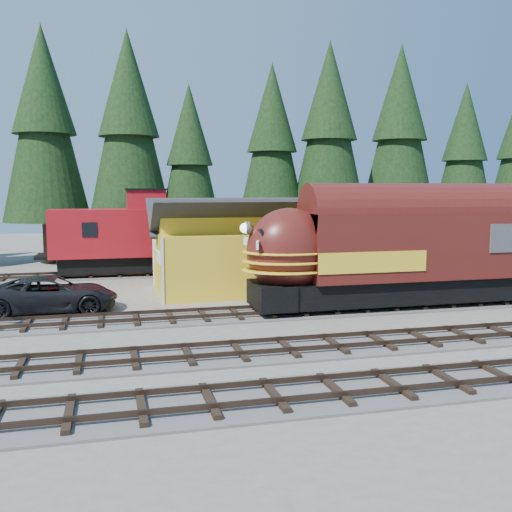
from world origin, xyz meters
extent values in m
plane|color=#6B665B|center=(0.00, 0.00, 0.00)|extent=(120.00, 120.00, 0.00)
cube|color=#4C4947|center=(10.00, 4.00, 0.04)|extent=(68.00, 3.20, 0.08)
cube|color=#38281E|center=(10.00, 3.28, 0.25)|extent=(68.00, 0.08, 0.16)
cube|color=#38281E|center=(10.00, 4.72, 0.25)|extent=(68.00, 0.08, 0.16)
cube|color=#4C4947|center=(-10.00, 18.00, 0.04)|extent=(32.00, 3.20, 0.08)
cube|color=#38281E|center=(-10.00, 17.28, 0.25)|extent=(32.00, 0.08, 0.16)
cube|color=#38281E|center=(-10.00, 18.72, 0.25)|extent=(32.00, 0.08, 0.16)
cube|color=gold|center=(0.00, 10.50, 1.70)|extent=(12.00, 6.00, 3.40)
cube|color=yellow|center=(0.00, 10.50, 4.12)|extent=(11.88, 3.30, 1.44)
cube|color=white|center=(-6.04, 9.50, 2.20)|extent=(0.06, 2.40, 0.60)
cone|color=black|center=(-13.21, 26.15, 10.83)|extent=(6.61, 6.61, 15.06)
cone|color=black|center=(-6.89, 25.16, 10.70)|extent=(6.53, 6.53, 14.87)
cone|color=black|center=(-2.23, 24.76, 8.35)|extent=(5.09, 5.09, 11.60)
cone|color=black|center=(5.09, 26.53, 9.73)|extent=(5.94, 5.94, 13.53)
cone|color=black|center=(9.74, 25.16, 10.80)|extent=(6.59, 6.59, 15.00)
cone|color=black|center=(16.75, 25.93, 10.99)|extent=(6.71, 6.71, 15.28)
cone|color=black|center=(23.04, 25.33, 9.11)|extent=(5.56, 5.56, 12.66)
cube|color=black|center=(6.42, 4.00, 0.91)|extent=(15.11, 2.70, 1.17)
cube|color=#511712|center=(7.27, 4.00, 3.09)|extent=(13.78, 3.18, 3.18)
ellipsoid|color=#511712|center=(-0.47, 4.00, 2.98)|extent=(4.03, 3.12, 3.92)
cube|color=#38383A|center=(11.19, 4.00, 3.46)|extent=(4.24, 3.24, 1.38)
sphere|color=white|center=(-2.57, 4.00, 4.04)|extent=(0.47, 0.47, 0.47)
cube|color=black|center=(-7.17, 18.00, 0.85)|extent=(9.38, 2.42, 1.04)
cube|color=maroon|center=(-7.17, 18.00, 2.93)|extent=(10.42, 3.02, 3.13)
cube|color=maroon|center=(-6.13, 18.00, 5.12)|extent=(2.50, 2.29, 1.25)
imported|color=black|center=(-11.26, 7.09, 0.84)|extent=(6.09, 2.87, 1.68)
camera|label=1|loc=(-8.42, -21.08, 5.74)|focal=40.00mm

